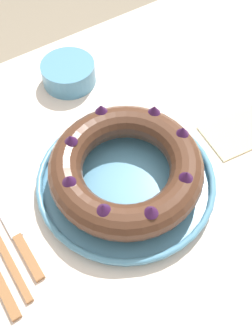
{
  "coord_description": "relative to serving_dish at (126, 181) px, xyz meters",
  "views": [
    {
      "loc": [
        -0.23,
        -0.3,
        1.38
      ],
      "look_at": [
        -0.02,
        0.03,
        0.8
      ],
      "focal_mm": 42.0,
      "sensor_mm": 36.0,
      "label": 1
    }
  ],
  "objects": [
    {
      "name": "side_bowl",
      "position": [
        0.05,
        0.31,
        0.01
      ],
      "size": [
        0.12,
        0.12,
        0.05
      ],
      "primitive_type": "cylinder",
      "color": "#518EB2",
      "rests_on": "dining_table"
    },
    {
      "name": "serving_dish",
      "position": [
        0.0,
        0.0,
        0.0
      ],
      "size": [
        0.33,
        0.33,
        0.03
      ],
      "color": "#518EB2",
      "rests_on": "dining_table"
    },
    {
      "name": "ground_plane",
      "position": [
        0.02,
        -0.03,
        -0.76
      ],
      "size": [
        8.0,
        8.0,
        0.0
      ],
      "primitive_type": "plane",
      "color": "gray"
    },
    {
      "name": "cake_knife",
      "position": [
        -0.22,
        0.01,
        -0.01
      ],
      "size": [
        0.02,
        0.21,
        0.01
      ],
      "rotation": [
        0.0,
        0.0,
        -0.02
      ],
      "color": "#936038",
      "rests_on": "dining_table"
    },
    {
      "name": "napkin",
      "position": [
        0.27,
        -0.02,
        -0.01
      ],
      "size": [
        0.15,
        0.12,
        0.0
      ],
      "primitive_type": "cube",
      "rotation": [
        0.0,
        0.0,
        -0.12
      ],
      "color": "beige",
      "rests_on": "dining_table"
    },
    {
      "name": "bundt_cake",
      "position": [
        0.0,
        0.0,
        0.04
      ],
      "size": [
        0.28,
        0.28,
        0.08
      ],
      "color": "#4C2D1E",
      "rests_on": "serving_dish"
    },
    {
      "name": "dining_table",
      "position": [
        0.02,
        -0.03,
        -0.1
      ],
      "size": [
        1.57,
        0.96,
        0.75
      ],
      "color": "beige",
      "rests_on": "ground_plane"
    }
  ]
}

